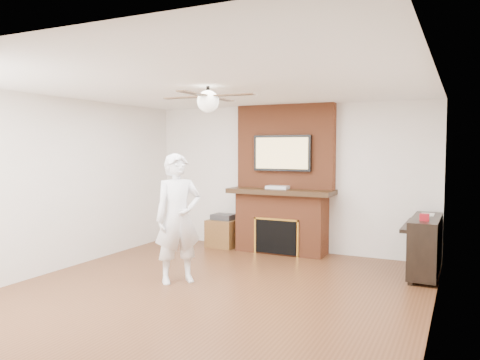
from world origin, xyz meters
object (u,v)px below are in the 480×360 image
at_px(fireplace, 283,194).
at_px(piano, 425,244).
at_px(person, 178,218).
at_px(side_table, 224,232).

bearing_deg(fireplace, piano, -13.39).
bearing_deg(piano, person, -148.26).
xyz_separation_m(side_table, piano, (3.40, -0.48, 0.17)).
bearing_deg(person, piano, -17.53).
bearing_deg(person, side_table, 54.03).
relative_size(person, piano, 1.36).
relative_size(fireplace, side_table, 4.28).
bearing_deg(side_table, person, -75.19).
relative_size(side_table, piano, 0.47).
height_order(fireplace, person, fireplace).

